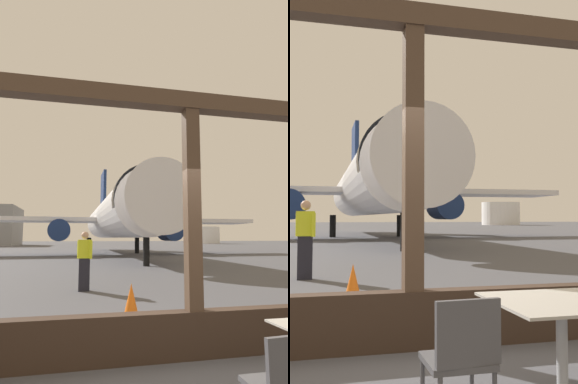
{
  "view_description": "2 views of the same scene",
  "coord_description": "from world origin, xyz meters",
  "views": [
    {
      "loc": [
        -1.64,
        -4.25,
        1.55
      ],
      "look_at": [
        1.85,
        11.36,
        3.81
      ],
      "focal_mm": 30.41,
      "sensor_mm": 36.0,
      "label": 1
    },
    {
      "loc": [
        -0.97,
        -4.67,
        1.34
      ],
      "look_at": [
        4.12,
        15.15,
        2.53
      ],
      "focal_mm": 42.53,
      "sensor_mm": 36.0,
      "label": 2
    }
  ],
  "objects": [
    {
      "name": "ground_plane",
      "position": [
        0.0,
        40.0,
        0.0
      ],
      "size": [
        220.0,
        220.0,
        0.0
      ],
      "primitive_type": "plane",
      "color": "#4C4C51"
    },
    {
      "name": "window_frame",
      "position": [
        0.0,
        0.0,
        1.31
      ],
      "size": [
        8.61,
        0.24,
        3.62
      ],
      "color": "#38281E",
      "rests_on": "ground"
    },
    {
      "name": "cafe_chair_window_right",
      "position": [
        -0.12,
        -2.04,
        0.53
      ],
      "size": [
        0.41,
        0.41,
        0.87
      ],
      "color": "#4C4C51",
      "rests_on": "ground"
    },
    {
      "name": "airplane",
      "position": [
        2.49,
        25.8,
        3.5
      ],
      "size": [
        27.28,
        31.82,
        10.44
      ],
      "color": "silver",
      "rests_on": "ground"
    },
    {
      "name": "ground_crew_worker",
      "position": [
        -1.22,
        5.77,
        0.9
      ],
      "size": [
        0.43,
        0.42,
        1.74
      ],
      "color": "black",
      "rests_on": "ground"
    },
    {
      "name": "traffic_cone",
      "position": [
        -0.44,
        2.25,
        0.31
      ],
      "size": [
        0.36,
        0.36,
        0.66
      ],
      "color": "orange",
      "rests_on": "ground"
    },
    {
      "name": "fuel_storage_tank",
      "position": [
        34.41,
        79.74,
        2.25
      ],
      "size": [
        7.58,
        7.58,
        4.5
      ],
      "primitive_type": "cylinder",
      "color": "white",
      "rests_on": "ground"
    }
  ]
}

